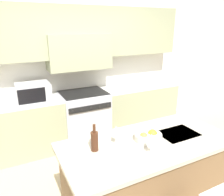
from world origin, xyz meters
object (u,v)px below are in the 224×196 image
(range_stove, at_px, (84,117))
(wine_bottle, at_px, (95,141))
(microwave, at_px, (33,92))
(wine_glass_far, at_px, (116,131))
(wine_glass_near, at_px, (151,140))
(fruit_bowl, at_px, (148,137))

(range_stove, distance_m, wine_bottle, 1.95)
(microwave, relative_size, wine_glass_far, 2.49)
(range_stove, height_order, microwave, microwave)
(range_stove, bearing_deg, wine_glass_far, -99.02)
(microwave, bearing_deg, wine_bottle, -80.29)
(microwave, relative_size, wine_glass_near, 2.49)
(range_stove, xyz_separation_m, fruit_bowl, (0.06, -1.87, 0.48))
(wine_bottle, height_order, wine_glass_near, wine_bottle)
(microwave, bearing_deg, range_stove, -1.27)
(microwave, bearing_deg, wine_glass_near, -69.89)
(wine_glass_far, bearing_deg, wine_glass_near, -55.03)
(wine_bottle, relative_size, wine_glass_far, 1.34)
(wine_bottle, bearing_deg, wine_glass_near, -32.16)
(range_stove, relative_size, microwave, 1.84)
(wine_glass_far, bearing_deg, microwave, 107.18)
(fruit_bowl, bearing_deg, wine_glass_near, -121.00)
(microwave, xyz_separation_m, wine_glass_far, (0.56, -1.80, -0.01))
(microwave, relative_size, fruit_bowl, 1.78)
(wine_bottle, height_order, wine_glass_far, wine_bottle)
(wine_glass_near, bearing_deg, microwave, 110.11)
(range_stove, distance_m, wine_glass_far, 1.89)
(range_stove, height_order, fruit_bowl, fruit_bowl)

